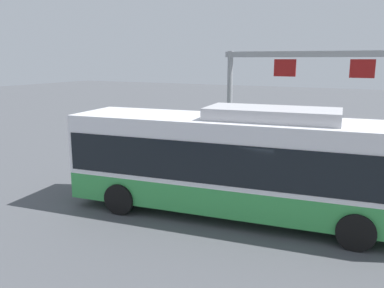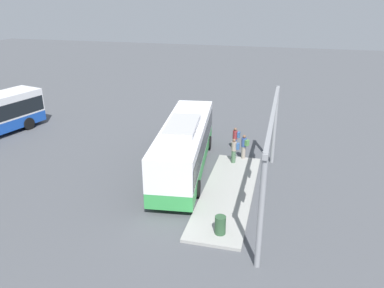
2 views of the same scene
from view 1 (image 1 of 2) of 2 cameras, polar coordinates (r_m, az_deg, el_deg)
The scene contains 7 objects.
ground_plane at distance 12.90m, azimuth 7.14°, elevation -10.15°, with size 120.00×120.00×0.00m, color #4C4F54.
platform_curb at distance 15.30m, azimuth 19.84°, elevation -6.86°, with size 10.00×2.80×0.16m, color #9E9E99.
bus_main at distance 12.33m, azimuth 7.38°, elevation -2.33°, with size 11.20×3.75×3.46m.
person_boarding at distance 16.53m, azimuth 3.39°, elevation -1.27°, with size 0.55×0.60×1.67m.
person_waiting_near at distance 16.61m, azimuth -3.22°, elevation -1.77°, with size 0.36×0.53×1.67m.
person_waiting_mid at distance 15.72m, azimuth 5.43°, elevation -2.00°, with size 0.34×0.52×1.67m.
platform_sign_gantry at distance 16.68m, azimuth 23.02°, elevation 7.64°, with size 11.16×0.24×5.20m.
Camera 1 is at (-4.02, 11.25, 4.86)m, focal length 37.26 mm.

